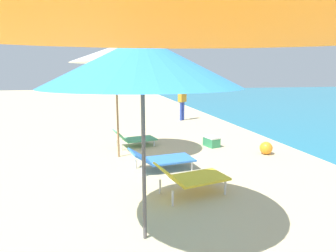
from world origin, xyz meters
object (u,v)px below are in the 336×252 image
umbrella_farthest (115,55)px  cooler_box (211,141)px  person_walking_near (182,98)px  umbrella_second (142,62)px  lounger_farthest_inland (161,159)px  lounger_farthest_shoreside (134,138)px  lounger_second_shoreside (191,177)px  beach_ball (266,148)px

umbrella_farthest → cooler_box: 3.68m
umbrella_farthest → person_walking_near: bearing=59.2°
umbrella_farthest → cooler_box: umbrella_farthest is taller
umbrella_second → lounger_farthest_inland: 3.32m
lounger_farthest_shoreside → lounger_second_shoreside: bearing=-93.1°
person_walking_near → beach_ball: (0.74, -5.85, -0.88)m
beach_ball → cooler_box: (-1.13, 1.07, -0.01)m
beach_ball → cooler_box: beach_ball is taller
person_walking_near → umbrella_second: bearing=127.1°
umbrella_farthest → lounger_farthest_shoreside: 2.57m
lounger_second_shoreside → beach_ball: (2.71, 2.00, -0.15)m
umbrella_second → umbrella_farthest: size_ratio=0.91×
person_walking_near → cooler_box: size_ratio=3.18×
umbrella_second → umbrella_farthest: 3.78m
umbrella_second → lounger_farthest_shoreside: bearing=86.2°
cooler_box → umbrella_farthest: bearing=-170.4°
lounger_second_shoreside → lounger_farthest_shoreside: bearing=87.9°
umbrella_second → person_walking_near: umbrella_second is taller
beach_ball → cooler_box: bearing=136.7°
cooler_box → umbrella_second: bearing=-121.1°
lounger_farthest_shoreside → lounger_farthest_inland: size_ratio=0.88×
lounger_second_shoreside → cooler_box: bearing=50.2°
umbrella_farthest → lounger_farthest_inland: bearing=-53.8°
lounger_farthest_inland → cooler_box: size_ratio=2.75×
lounger_farthest_inland → beach_ball: size_ratio=4.40×
beach_ball → lounger_second_shoreside: bearing=-143.6°
umbrella_second → cooler_box: size_ratio=4.80×
umbrella_farthest → lounger_farthest_inland: size_ratio=1.91×
lounger_second_shoreside → umbrella_farthest: 3.63m
lounger_second_shoreside → lounger_farthest_shoreside: (-0.66, 3.57, -0.08)m
lounger_farthest_inland → umbrella_second: bearing=-113.8°
umbrella_second → lounger_second_shoreside: size_ratio=1.91×
umbrella_second → lounger_farthest_shoreside: umbrella_second is taller
person_walking_near → lounger_second_shoreside: bearing=131.1°
umbrella_farthest → cooler_box: (2.72, 0.46, -2.42)m
lounger_farthest_inland → person_walking_near: bearing=62.6°
lounger_farthest_inland → beach_ball: 3.03m
lounger_second_shoreside → cooler_box: size_ratio=2.52×
lounger_farthest_shoreside → cooler_box: 2.30m
umbrella_farthest → person_walking_near: umbrella_farthest is taller
lounger_second_shoreside → lounger_farthest_inland: lounger_second_shoreside is taller
umbrella_farthest → person_walking_near: (3.12, 5.24, -1.53)m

